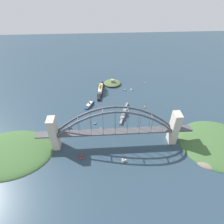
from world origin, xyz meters
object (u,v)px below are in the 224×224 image
at_px(naval_cruiser, 124,113).
at_px(seaplane_second_in_formation, 81,157).
at_px(small_boat_5, 144,83).
at_px(harbor_arch_bridge, 115,130).
at_px(harbor_ferry_steamer, 90,105).
at_px(small_boat_2, 69,126).
at_px(small_boat_6, 95,124).
at_px(small_boat_4, 125,90).
at_px(fort_island_mid_harbor, 112,83).
at_px(seaplane_taxiing_near_bridge, 123,161).
at_px(small_boat_0, 145,107).
at_px(ocean_liner, 101,90).
at_px(small_boat_1, 101,128).
at_px(small_boat_3, 132,89).

relative_size(naval_cruiser, seaplane_second_in_formation, 6.03).
bearing_deg(small_boat_5, harbor_arch_bridge, -114.50).
relative_size(harbor_ferry_steamer, small_boat_2, 3.50).
bearing_deg(small_boat_5, naval_cruiser, -118.59).
relative_size(harbor_arch_bridge, small_boat_6, 35.66).
bearing_deg(harbor_ferry_steamer, small_boat_4, 34.51).
distance_m(small_boat_4, small_boat_5, 65.76).
relative_size(fort_island_mid_harbor, seaplane_taxiing_near_bridge, 4.60).
distance_m(harbor_arch_bridge, small_boat_6, 71.96).
bearing_deg(harbor_ferry_steamer, seaplane_taxiing_near_bridge, -69.26).
xyz_separation_m(small_boat_0, small_boat_2, (-160.51, -57.65, 3.59)).
height_order(ocean_liner, seaplane_taxiing_near_bridge, ocean_liner).
relative_size(ocean_liner, small_boat_6, 11.44).
relative_size(seaplane_taxiing_near_bridge, small_boat_4, 1.28).
xyz_separation_m(harbor_ferry_steamer, small_boat_2, (-36.39, -70.98, 1.56)).
bearing_deg(small_boat_1, fort_island_mid_harbor, 79.48).
distance_m(ocean_liner, small_boat_1, 139.45).
distance_m(seaplane_second_in_formation, small_boat_5, 282.29).
distance_m(ocean_liner, small_boat_4, 61.88).
height_order(harbor_ferry_steamer, small_boat_6, harbor_ferry_steamer).
xyz_separation_m(fort_island_mid_harbor, small_boat_3, (47.11, -34.87, 0.24)).
distance_m(small_boat_3, small_boat_6, 152.96).
xyz_separation_m(small_boat_4, small_boat_5, (56.74, 33.24, -0.26)).
xyz_separation_m(harbor_arch_bridge, small_boat_2, (-85.02, 45.37, -28.61)).
bearing_deg(fort_island_mid_harbor, small_boat_6, -105.94).
distance_m(small_boat_1, small_boat_3, 162.46).
bearing_deg(fort_island_mid_harbor, seaplane_taxiing_near_bridge, -89.69).
bearing_deg(small_boat_5, ocean_liner, -163.06).
distance_m(fort_island_mid_harbor, small_boat_3, 58.61).
height_order(small_boat_1, small_boat_5, small_boat_1).
bearing_deg(small_boat_4, small_boat_1, -113.73).
relative_size(fort_island_mid_harbor, seaplane_second_in_formation, 3.86).
bearing_deg(small_boat_4, seaplane_second_in_formation, -115.33).
xyz_separation_m(naval_cruiser, seaplane_taxiing_near_bridge, (-15.31, -121.10, -0.77)).
distance_m(harbor_arch_bridge, fort_island_mid_harbor, 212.82).
height_order(small_boat_3, small_boat_6, small_boat_3).
bearing_deg(seaplane_second_in_formation, small_boat_6, 74.89).
bearing_deg(small_boat_2, small_boat_6, 9.43).
bearing_deg(harbor_arch_bridge, small_boat_2, 151.91).
distance_m(harbor_ferry_steamer, small_boat_6, 64.13).
bearing_deg(seaplane_second_in_formation, small_boat_5, 57.12).
bearing_deg(harbor_arch_bridge, small_boat_0, 53.77).
relative_size(harbor_ferry_steamer, small_boat_4, 4.29).
height_order(small_boat_1, small_boat_2, small_boat_1).
relative_size(fort_island_mid_harbor, small_boat_1, 3.74).
bearing_deg(small_boat_0, small_boat_4, 116.49).
relative_size(harbor_arch_bridge, seaplane_taxiing_near_bridge, 26.62).
distance_m(seaplane_second_in_formation, small_boat_2, 77.71).
height_order(seaplane_taxiing_near_bridge, small_boat_1, small_boat_1).
distance_m(fort_island_mid_harbor, small_boat_1, 179.36).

